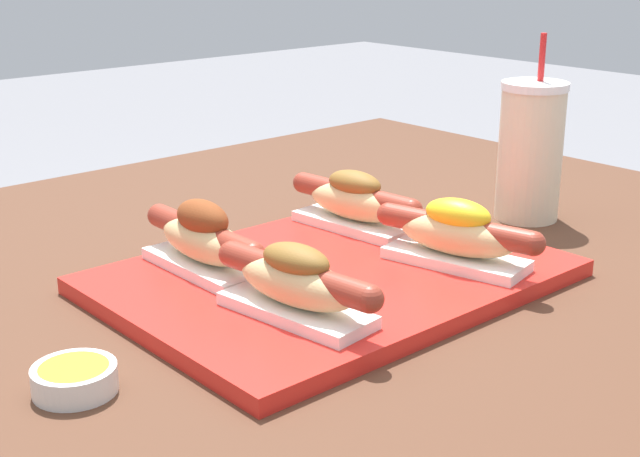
# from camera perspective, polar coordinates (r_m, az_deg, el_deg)

# --- Properties ---
(serving_tray) EXTENTS (0.46, 0.34, 0.02)m
(serving_tray) POSITION_cam_1_polar(r_m,az_deg,el_deg) (0.95, 0.80, -3.08)
(serving_tray) COLOR red
(serving_tray) RESTS_ON patio_table
(hot_dog_0) EXTENTS (0.08, 0.20, 0.07)m
(hot_dog_0) POSITION_cam_1_polar(r_m,az_deg,el_deg) (0.82, -1.53, -3.47)
(hot_dog_0) COLOR white
(hot_dog_0) RESTS_ON serving_tray
(hot_dog_1) EXTENTS (0.09, 0.19, 0.07)m
(hot_dog_1) POSITION_cam_1_polar(r_m,az_deg,el_deg) (0.96, 8.76, -0.36)
(hot_dog_1) COLOR white
(hot_dog_1) RESTS_ON serving_tray
(hot_dog_2) EXTENTS (0.06, 0.20, 0.08)m
(hot_dog_2) POSITION_cam_1_polar(r_m,az_deg,el_deg) (0.94, -7.48, -0.68)
(hot_dog_2) COLOR white
(hot_dog_2) RESTS_ON serving_tray
(hot_dog_3) EXTENTS (0.07, 0.20, 0.07)m
(hot_dog_3) POSITION_cam_1_polar(r_m,az_deg,el_deg) (1.07, 2.22, 1.76)
(hot_dog_3) COLOR white
(hot_dog_3) RESTS_ON serving_tray
(sauce_bowl) EXTENTS (0.07, 0.07, 0.02)m
(sauce_bowl) POSITION_cam_1_polar(r_m,az_deg,el_deg) (0.76, -15.44, -9.19)
(sauce_bowl) COLOR silver
(sauce_bowl) RESTS_ON patio_table
(drink_cup) EXTENTS (0.09, 0.09, 0.24)m
(drink_cup) POSITION_cam_1_polar(r_m,az_deg,el_deg) (1.19, 13.31, 4.85)
(drink_cup) COLOR beige
(drink_cup) RESTS_ON patio_table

